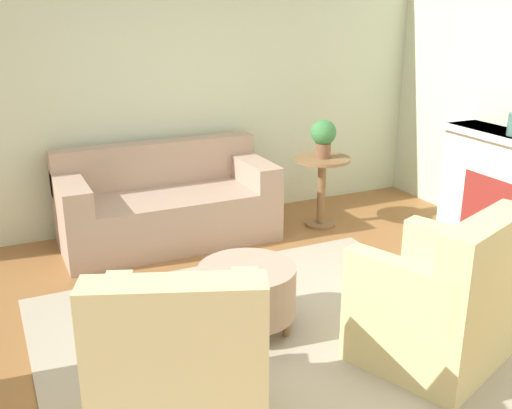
% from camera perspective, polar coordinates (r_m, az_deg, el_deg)
% --- Properties ---
extents(ground_plane, '(16.00, 16.00, 0.00)m').
position_cam_1_polar(ground_plane, '(4.06, 1.40, -12.69)').
color(ground_plane, '#996638').
extents(wall_back, '(8.87, 0.12, 2.80)m').
position_cam_1_polar(wall_back, '(5.84, -9.64, 11.50)').
color(wall_back, beige).
rests_on(wall_back, ground_plane).
extents(rug, '(2.94, 2.53, 0.01)m').
position_cam_1_polar(rug, '(4.06, 1.40, -12.63)').
color(rug, '#B2A893').
rests_on(rug, ground_plane).
extents(couch, '(1.93, 0.86, 0.88)m').
position_cam_1_polar(couch, '(5.57, -8.48, -0.14)').
color(couch, tan).
rests_on(couch, ground_plane).
extents(armchair_left, '(1.04, 1.01, 0.98)m').
position_cam_1_polar(armchair_left, '(3.09, -7.16, -15.63)').
color(armchair_left, beige).
rests_on(armchair_left, rug).
extents(armchair_right, '(1.04, 1.01, 0.98)m').
position_cam_1_polar(armchair_right, '(3.82, 17.16, -9.15)').
color(armchair_right, beige).
rests_on(armchair_right, rug).
extents(ottoman_table, '(0.65, 0.65, 0.46)m').
position_cam_1_polar(ottoman_table, '(4.02, -0.85, -8.17)').
color(ottoman_table, tan).
rests_on(ottoman_table, rug).
extents(side_table, '(0.54, 0.54, 0.69)m').
position_cam_1_polar(side_table, '(5.85, 6.28, 2.35)').
color(side_table, olive).
rests_on(side_table, ground_plane).
extents(fireplace, '(0.44, 1.53, 1.02)m').
position_cam_1_polar(fireplace, '(5.79, 23.20, 1.39)').
color(fireplace, white).
rests_on(fireplace, ground_plane).
extents(potted_plant_on_side_table, '(0.24, 0.24, 0.37)m').
position_cam_1_polar(potted_plant_on_side_table, '(5.74, 6.44, 6.53)').
color(potted_plant_on_side_table, brown).
rests_on(potted_plant_on_side_table, side_table).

